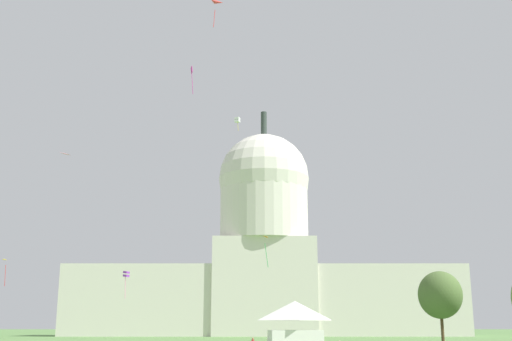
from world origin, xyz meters
TOP-DOWN VIEW (x-y plane):
  - capitol_building at (4.65, 159.06)m, footprint 111.12×26.68m
  - event_tent at (7.54, 64.29)m, footprint 7.76×5.75m
  - tree_east_far at (34.40, 88.67)m, footprint 9.44×10.12m
  - kite_magenta_high at (-6.47, 57.22)m, footprint 0.46×0.76m
  - kite_red_high at (-3.34, 54.26)m, footprint 1.51×1.33m
  - kite_violet_low at (-17.44, 73.55)m, footprint 1.00×0.99m
  - kite_gold_low at (-38.28, 80.08)m, footprint 0.71×1.17m
  - kite_white_high at (-1.96, 112.38)m, footprint 1.38×1.38m
  - kite_orange_low at (3.16, 57.86)m, footprint 1.15×1.06m
  - kite_pink_mid at (-23.78, 61.54)m, footprint 1.56×1.69m

SIDE VIEW (x-z plane):
  - event_tent at x=7.54m, z-range 0.11..6.38m
  - tree_east_far at x=34.40m, z-range 2.03..14.31m
  - kite_violet_low at x=-17.44m, z-range 8.45..12.59m
  - kite_gold_low at x=-38.28m, z-range 10.74..14.80m
  - kite_orange_low at x=3.16m, z-range 11.76..15.65m
  - capitol_building at x=4.65m, z-range -11.81..54.23m
  - kite_pink_mid at x=-23.78m, z-range 25.59..25.92m
  - kite_magenta_high at x=-6.47m, z-range 34.50..38.44m
  - kite_red_high at x=-3.34m, z-range 43.10..46.41m
  - kite_white_high at x=-1.96m, z-range 46.56..49.62m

